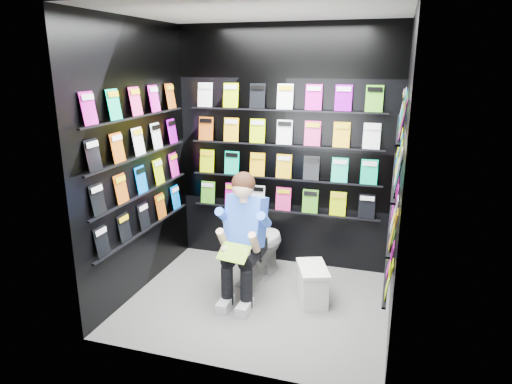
% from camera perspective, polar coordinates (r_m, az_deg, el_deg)
% --- Properties ---
extents(floor, '(2.40, 2.40, 0.00)m').
position_cam_1_polar(floor, '(4.47, 0.19, -13.63)').
color(floor, slate).
rests_on(floor, ground).
extents(ceiling, '(2.40, 2.40, 0.00)m').
position_cam_1_polar(ceiling, '(3.91, 0.23, 21.71)').
color(ceiling, white).
rests_on(ceiling, floor).
extents(wall_back, '(2.40, 0.04, 2.60)m').
position_cam_1_polar(wall_back, '(4.94, 3.63, 5.34)').
color(wall_back, black).
rests_on(wall_back, floor).
extents(wall_front, '(2.40, 0.04, 2.60)m').
position_cam_1_polar(wall_front, '(3.08, -5.25, -1.27)').
color(wall_front, black).
rests_on(wall_front, floor).
extents(wall_left, '(0.04, 2.00, 2.60)m').
position_cam_1_polar(wall_left, '(4.48, -14.65, 3.76)').
color(wall_left, black).
rests_on(wall_left, floor).
extents(wall_right, '(0.04, 2.00, 2.60)m').
position_cam_1_polar(wall_right, '(3.83, 17.66, 1.46)').
color(wall_right, black).
rests_on(wall_right, floor).
extents(comics_back, '(2.10, 0.06, 1.37)m').
position_cam_1_polar(comics_back, '(4.91, 3.54, 5.34)').
color(comics_back, '#EE2B84').
rests_on(comics_back, wall_back).
extents(comics_left, '(0.06, 1.70, 1.37)m').
position_cam_1_polar(comics_left, '(4.47, -14.32, 3.80)').
color(comics_left, '#EE2B84').
rests_on(comics_left, wall_left).
extents(comics_right, '(0.06, 1.70, 1.37)m').
position_cam_1_polar(comics_right, '(3.83, 17.22, 1.57)').
color(comics_right, '#EE2B84').
rests_on(comics_right, wall_right).
extents(toilet, '(0.54, 0.81, 0.73)m').
position_cam_1_polar(toilet, '(4.80, 0.23, -6.58)').
color(toilet, white).
rests_on(toilet, floor).
extents(longbox, '(0.37, 0.48, 0.32)m').
position_cam_1_polar(longbox, '(4.46, 7.04, -11.50)').
color(longbox, silver).
rests_on(longbox, floor).
extents(longbox_lid, '(0.40, 0.51, 0.03)m').
position_cam_1_polar(longbox_lid, '(4.38, 7.12, -9.46)').
color(longbox_lid, silver).
rests_on(longbox_lid, longbox).
extents(reader, '(0.60, 0.79, 1.32)m').
position_cam_1_polar(reader, '(4.32, -1.24, -3.74)').
color(reader, blue).
rests_on(reader, toilet).
extents(held_comic, '(0.31, 0.21, 0.12)m').
position_cam_1_polar(held_comic, '(4.08, -2.79, -7.59)').
color(held_comic, green).
rests_on(held_comic, reader).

